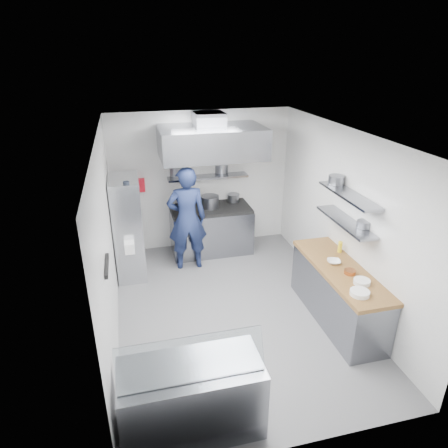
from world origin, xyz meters
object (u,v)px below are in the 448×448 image
object	(u,v)px
gas_range	(211,231)
chef	(187,219)
display_case	(192,398)
wire_rack	(128,227)

from	to	relation	value
gas_range	chef	bearing A→B (deg)	-136.36
gas_range	display_case	xyz separation A→B (m)	(-1.10, -4.10, -0.03)
gas_range	display_case	world-z (taller)	gas_range
chef	display_case	bearing A→B (deg)	83.24
chef	gas_range	bearing A→B (deg)	-134.57
gas_range	wire_rack	size ratio (longest dim) A/B	0.86
gas_range	chef	world-z (taller)	chef
gas_range	chef	size ratio (longest dim) A/B	0.81
display_case	wire_rack	bearing A→B (deg)	98.42
gas_range	wire_rack	bearing A→B (deg)	-162.27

